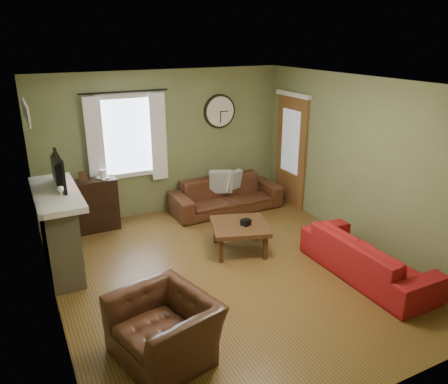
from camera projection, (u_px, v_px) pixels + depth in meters
name	position (u px, v px, depth m)	size (l,w,h in m)	color
floor	(230.00, 271.00, 6.19)	(4.60, 5.20, 0.00)	brown
ceiling	(231.00, 84.00, 5.31)	(4.60, 5.20, 0.00)	white
wall_left	(45.00, 215.00, 4.78)	(0.00, 5.20, 2.60)	olive
wall_right	(363.00, 163.00, 6.72)	(0.00, 5.20, 2.60)	olive
wall_back	(165.00, 143.00, 7.93)	(4.60, 0.00, 2.60)	olive
wall_front	(378.00, 277.00, 3.57)	(4.60, 0.00, 2.60)	olive
fireplace	(59.00, 234.00, 6.08)	(0.40, 1.40, 1.10)	tan
firebox	(75.00, 247.00, 6.25)	(0.04, 0.60, 0.55)	black
mantel	(56.00, 194.00, 5.89)	(0.58, 1.60, 0.08)	white
tv	(54.00, 175.00, 5.95)	(0.60, 0.08, 0.35)	black
tv_screen	(60.00, 171.00, 5.97)	(0.02, 0.62, 0.36)	#994C3F
medallion_left	(28.00, 117.00, 5.13)	(0.28, 0.28, 0.03)	white
medallion_mid	(26.00, 112.00, 5.42)	(0.28, 0.28, 0.03)	white
medallion_right	(24.00, 108.00, 5.72)	(0.28, 0.28, 0.03)	white
window_pane	(126.00, 136.00, 7.55)	(1.00, 0.02, 1.30)	silver
curtain_rod	(124.00, 92.00, 7.20)	(0.03, 0.03, 1.50)	black
curtain_left	(95.00, 144.00, 7.25)	(0.28, 0.04, 1.55)	white
curtain_right	(158.00, 137.00, 7.72)	(0.28, 0.04, 1.55)	white
wall_clock	(220.00, 111.00, 8.19)	(0.64, 0.06, 0.64)	white
door	(291.00, 152.00, 8.35)	(0.05, 0.90, 2.10)	brown
bookshelf	(95.00, 205.00, 7.36)	(0.76, 0.32, 0.90)	black
book	(99.00, 176.00, 7.20)	(0.16, 0.21, 0.02)	#482C19
sofa_brown	(226.00, 195.00, 8.26)	(2.08, 0.81, 0.61)	#452416
pillow_left	(221.00, 182.00, 8.22)	(0.44, 0.13, 0.44)	#A5A6A7
pillow_right	(233.00, 180.00, 8.30)	(0.36, 0.11, 0.36)	#A5A6A7
sofa_red	(368.00, 257.00, 5.99)	(2.01, 0.79, 0.59)	maroon
armchair	(164.00, 329.00, 4.46)	(1.02, 0.89, 0.66)	#452416
coffee_table	(239.00, 237.00, 6.72)	(0.83, 0.83, 0.44)	#482C19
tissue_box	(246.00, 228.00, 6.63)	(0.12, 0.12, 0.09)	black
wine_glass_a	(61.00, 195.00, 5.41)	(0.07, 0.07, 0.21)	white
wine_glass_b	(61.00, 195.00, 5.43)	(0.08, 0.08, 0.22)	white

